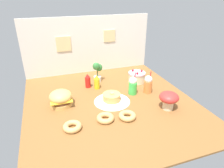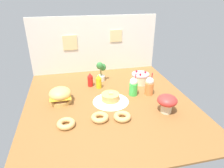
% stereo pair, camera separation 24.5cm
% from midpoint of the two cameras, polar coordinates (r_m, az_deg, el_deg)
% --- Properties ---
extents(ground_plane, '(1.95, 2.09, 0.02)m').
position_cam_midpoint_polar(ground_plane, '(2.40, -3.41, -5.45)').
color(ground_plane, brown).
extents(back_wall, '(1.95, 0.04, 0.86)m').
position_cam_midpoint_polar(back_wall, '(3.17, -8.92, 10.86)').
color(back_wall, silver).
rests_on(back_wall, ground_plane).
extents(doily_mat, '(0.43, 0.43, 0.00)m').
position_cam_midpoint_polar(doily_mat, '(2.40, -2.92, -5.01)').
color(doily_mat, white).
rests_on(doily_mat, ground_plane).
extents(burger, '(0.26, 0.26, 0.19)m').
position_cam_midpoint_polar(burger, '(2.40, -17.21, -3.96)').
color(burger, '#DBA859').
rests_on(burger, ground_plane).
extents(pancake_stack, '(0.33, 0.33, 0.12)m').
position_cam_midpoint_polar(pancake_stack, '(2.38, -3.00, -4.11)').
color(pancake_stack, white).
rests_on(pancake_stack, doily_mat).
extents(layer_cake, '(0.24, 0.24, 0.18)m').
position_cam_midpoint_polar(layer_cake, '(2.87, 4.63, 1.93)').
color(layer_cake, beige).
rests_on(layer_cake, ground_plane).
extents(ketchup_bottle, '(0.07, 0.07, 0.19)m').
position_cam_midpoint_polar(ketchup_bottle, '(2.74, -9.45, 0.78)').
color(ketchup_bottle, red).
rests_on(ketchup_bottle, ground_plane).
extents(mustard_bottle, '(0.07, 0.07, 0.19)m').
position_cam_midpoint_polar(mustard_bottle, '(2.69, -6.96, 0.41)').
color(mustard_bottle, yellow).
rests_on(mustard_bottle, ground_plane).
extents(cream_soda_cup, '(0.11, 0.11, 0.29)m').
position_cam_midpoint_polar(cream_soda_cup, '(2.53, 3.19, -0.52)').
color(cream_soda_cup, green).
rests_on(cream_soda_cup, ground_plane).
extents(orange_float_cup, '(0.11, 0.11, 0.29)m').
position_cam_midpoint_polar(orange_float_cup, '(2.58, 7.56, -0.12)').
color(orange_float_cup, orange).
rests_on(orange_float_cup, ground_plane).
extents(donut_pink_glaze, '(0.18, 0.18, 0.05)m').
position_cam_midpoint_polar(donut_pink_glaze, '(2.02, -14.71, -11.70)').
color(donut_pink_glaze, tan).
rests_on(donut_pink_glaze, ground_plane).
extents(donut_chocolate, '(0.18, 0.18, 0.05)m').
position_cam_midpoint_polar(donut_chocolate, '(2.08, -5.32, -9.68)').
color(donut_chocolate, tan).
rests_on(donut_chocolate, ground_plane).
extents(donut_vanilla, '(0.18, 0.18, 0.05)m').
position_cam_midpoint_polar(donut_vanilla, '(2.10, 1.03, -9.10)').
color(donut_vanilla, tan).
rests_on(donut_vanilla, ground_plane).
extents(potted_plant, '(0.14, 0.12, 0.30)m').
position_cam_midpoint_polar(potted_plant, '(2.87, -6.64, 3.62)').
color(potted_plant, white).
rests_on(potted_plant, ground_plane).
extents(mushroom_stool, '(0.21, 0.21, 0.20)m').
position_cam_midpoint_polar(mushroom_stool, '(2.26, 12.89, -4.20)').
color(mushroom_stool, beige).
rests_on(mushroom_stool, ground_plane).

